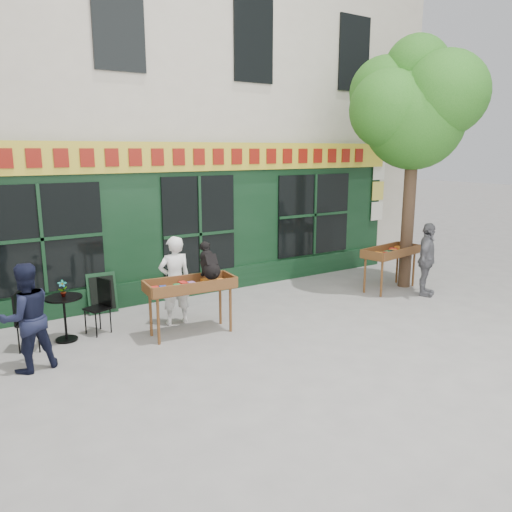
# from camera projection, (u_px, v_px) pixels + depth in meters

# --- Properties ---
(ground) EXTENTS (80.00, 80.00, 0.00)m
(ground) POSITION_uv_depth(u_px,v_px,m) (258.00, 324.00, 9.20)
(ground) COLOR slate
(ground) RESTS_ON ground
(building) EXTENTS (14.00, 7.26, 10.00)m
(building) POSITION_uv_depth(u_px,v_px,m) (134.00, 78.00, 13.07)
(building) COLOR beige
(building) RESTS_ON ground
(street_tree) EXTENTS (3.05, 2.90, 5.60)m
(street_tree) POSITION_uv_depth(u_px,v_px,m) (414.00, 105.00, 10.95)
(street_tree) COLOR #382619
(street_tree) RESTS_ON ground
(book_cart_center) EXTENTS (1.55, 0.75, 0.99)m
(book_cart_center) POSITION_uv_depth(u_px,v_px,m) (190.00, 288.00, 8.54)
(book_cart_center) COLOR brown
(book_cart_center) RESTS_ON ground
(dog) EXTENTS (0.39, 0.63, 0.60)m
(dog) POSITION_uv_depth(u_px,v_px,m) (209.00, 260.00, 8.58)
(dog) COLOR black
(dog) RESTS_ON book_cart_center
(woman) EXTENTS (0.63, 0.44, 1.63)m
(woman) POSITION_uv_depth(u_px,v_px,m) (175.00, 280.00, 9.07)
(woman) COLOR white
(woman) RESTS_ON ground
(book_cart_right) EXTENTS (1.58, 0.85, 0.99)m
(book_cart_right) POSITION_uv_depth(u_px,v_px,m) (391.00, 254.00, 11.30)
(book_cart_right) COLOR brown
(book_cart_right) RESTS_ON ground
(man_right) EXTENTS (1.01, 0.80, 1.61)m
(man_right) POSITION_uv_depth(u_px,v_px,m) (427.00, 260.00, 10.85)
(man_right) COLOR slate
(man_right) RESTS_ON ground
(bistro_table) EXTENTS (0.60, 0.60, 0.76)m
(bistro_table) POSITION_uv_depth(u_px,v_px,m) (64.00, 310.00, 8.28)
(bistro_table) COLOR black
(bistro_table) RESTS_ON ground
(bistro_chair_left) EXTENTS (0.48, 0.48, 0.95)m
(bistro_chair_left) POSITION_uv_depth(u_px,v_px,m) (24.00, 317.00, 7.89)
(bistro_chair_left) COLOR black
(bistro_chair_left) RESTS_ON ground
(bistro_chair_right) EXTENTS (0.47, 0.47, 0.95)m
(bistro_chair_right) POSITION_uv_depth(u_px,v_px,m) (101.00, 301.00, 8.68)
(bistro_chair_right) COLOR black
(bistro_chair_right) RESTS_ON ground
(potted_plant) EXTENTS (0.16, 0.12, 0.28)m
(potted_plant) POSITION_uv_depth(u_px,v_px,m) (63.00, 289.00, 8.20)
(potted_plant) COLOR gray
(potted_plant) RESTS_ON bistro_table
(man_left) EXTENTS (0.87, 0.74, 1.59)m
(man_left) POSITION_uv_depth(u_px,v_px,m) (26.00, 318.00, 7.11)
(man_left) COLOR black
(man_left) RESTS_ON ground
(chalkboard) EXTENTS (0.57, 0.23, 0.79)m
(chalkboard) POSITION_uv_depth(u_px,v_px,m) (102.00, 293.00, 9.74)
(chalkboard) COLOR black
(chalkboard) RESTS_ON ground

